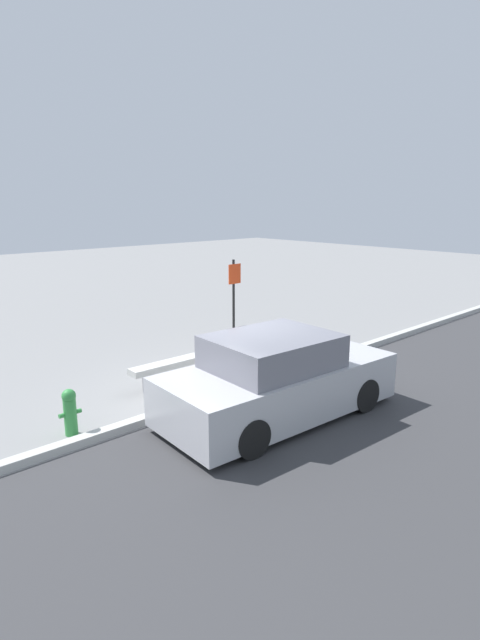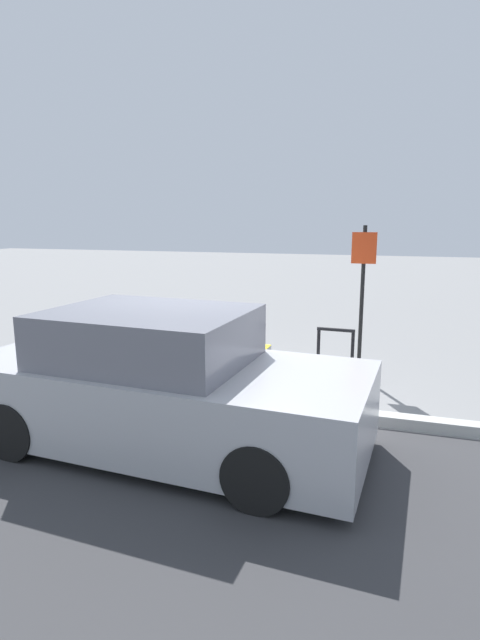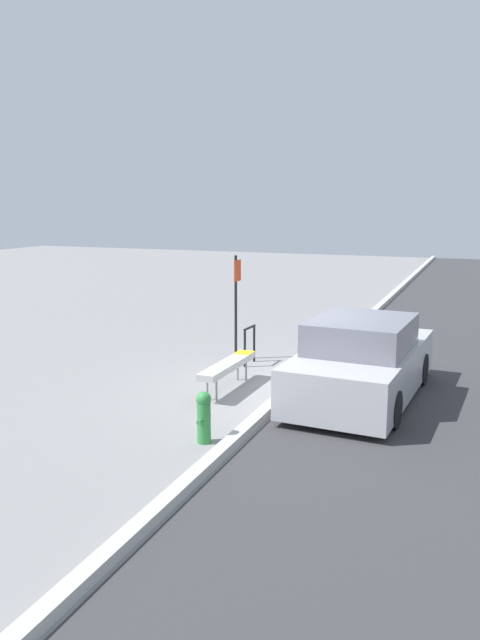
{
  "view_description": "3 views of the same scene",
  "coord_description": "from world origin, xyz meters",
  "px_view_note": "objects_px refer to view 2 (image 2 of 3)",
  "views": [
    {
      "loc": [
        -5.8,
        -6.76,
        3.61
      ],
      "look_at": [
        1.26,
        0.98,
        1.11
      ],
      "focal_mm": 28.0,
      "sensor_mm": 36.0,
      "label": 1
    },
    {
      "loc": [
        2.34,
        -5.8,
        2.37
      ],
      "look_at": [
        0.29,
        0.66,
        1.01
      ],
      "focal_mm": 28.0,
      "sensor_mm": 36.0,
      "label": 2
    },
    {
      "loc": [
        -10.61,
        -3.24,
        3.43
      ],
      "look_at": [
        0.93,
        1.39,
        1.07
      ],
      "focal_mm": 35.0,
      "sensor_mm": 36.0,
      "label": 3
    }
  ],
  "objects_px": {
    "sign_post": "(362,287)",
    "fire_hydrant": "(42,349)",
    "parked_car_near": "(162,386)",
    "bike_rack": "(335,350)",
    "bench": "(207,347)"
  },
  "relations": [
    {
      "from": "sign_post",
      "to": "fire_hydrant",
      "type": "relative_size",
      "value": 3.01
    },
    {
      "from": "sign_post",
      "to": "fire_hydrant",
      "type": "distance_m",
      "value": 5.02
    },
    {
      "from": "sign_post",
      "to": "parked_car_near",
      "type": "bearing_deg",
      "value": -119.88
    },
    {
      "from": "bike_rack",
      "to": "bench",
      "type": "bearing_deg",
      "value": -171.07
    },
    {
      "from": "bench",
      "to": "bike_rack",
      "type": "bearing_deg",
      "value": 9.84
    },
    {
      "from": "bench",
      "to": "fire_hydrant",
      "type": "height_order",
      "value": "fire_hydrant"
    },
    {
      "from": "bike_rack",
      "to": "parked_car_near",
      "type": "xyz_separation_m",
      "value": [
        -1.48,
        -2.69,
        0.16
      ]
    },
    {
      "from": "parked_car_near",
      "to": "bench",
      "type": "bearing_deg",
      "value": 103.49
    },
    {
      "from": "bench",
      "to": "fire_hydrant",
      "type": "bearing_deg",
      "value": -163.87
    },
    {
      "from": "bike_rack",
      "to": "fire_hydrant",
      "type": "bearing_deg",
      "value": -167.46
    },
    {
      "from": "bike_rack",
      "to": "fire_hydrant",
      "type": "height_order",
      "value": "bike_rack"
    },
    {
      "from": "sign_post",
      "to": "parked_car_near",
      "type": "relative_size",
      "value": 0.54
    },
    {
      "from": "bike_rack",
      "to": "fire_hydrant",
      "type": "relative_size",
      "value": 1.08
    },
    {
      "from": "sign_post",
      "to": "bench",
      "type": "bearing_deg",
      "value": -161.68
    },
    {
      "from": "bike_rack",
      "to": "parked_car_near",
      "type": "distance_m",
      "value": 3.07
    }
  ]
}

